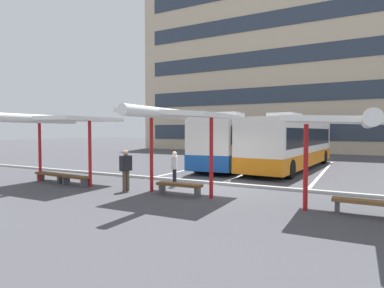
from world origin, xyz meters
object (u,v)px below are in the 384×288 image
object	(u,v)px
coach_bus_1	(291,144)
waiting_shelter_1	(176,116)
bench_1	(75,178)
bench_2	(179,186)
waiting_shelter_2	(369,123)
waiting_shelter_0	(58,120)
waiting_passenger_1	(175,166)
coach_bus_0	(236,142)
waiting_passenger_0	(126,167)
bench_0	(50,175)
bench_3	(366,204)

from	to	relation	value
coach_bus_1	waiting_shelter_1	world-z (taller)	coach_bus_1
bench_1	bench_2	bearing A→B (deg)	4.37
waiting_shelter_2	waiting_shelter_0	bearing A→B (deg)	-179.91
waiting_passenger_1	coach_bus_1	bearing A→B (deg)	69.69
coach_bus_0	waiting_shelter_0	xyz separation A→B (m)	(-4.38, -11.20, 1.24)
coach_bus_0	bench_1	xyz separation A→B (m)	(-3.48, -11.07, -1.34)
bench_2	waiting_passenger_1	size ratio (longest dim) A/B	1.19
waiting_passenger_0	bench_0	bearing A→B (deg)	179.51
bench_1	waiting_passenger_1	distance (m)	4.45
coach_bus_1	bench_3	distance (m)	11.60
waiting_shelter_0	bench_3	world-z (taller)	waiting_shelter_0
waiting_passenger_0	waiting_shelter_1	bearing A→B (deg)	1.23
waiting_shelter_2	waiting_passenger_0	world-z (taller)	waiting_shelter_2
waiting_shelter_0	waiting_passenger_1	bearing A→B (deg)	24.48
waiting_shelter_0	bench_2	bearing A→B (deg)	4.89
waiting_shelter_1	bench_3	size ratio (longest dim) A/B	2.70
bench_2	bench_3	size ratio (longest dim) A/B	1.00
coach_bus_1	waiting_passenger_1	xyz separation A→B (m)	(-3.36, -9.07, -0.74)
waiting_passenger_0	waiting_passenger_1	distance (m)	2.26
coach_bus_1	waiting_passenger_1	size ratio (longest dim) A/B	8.10
bench_0	waiting_shelter_1	world-z (taller)	waiting_shelter_1
waiting_shelter_0	bench_3	size ratio (longest dim) A/B	2.93
bench_3	waiting_passenger_1	distance (m)	7.65
bench_1	waiting_passenger_1	bearing A→B (deg)	27.86
bench_1	bench_3	world-z (taller)	same
waiting_shelter_2	waiting_passenger_1	bearing A→B (deg)	163.73
bench_2	waiting_passenger_1	world-z (taller)	waiting_passenger_1
bench_3	waiting_passenger_1	size ratio (longest dim) A/B	1.19
bench_1	bench_3	xyz separation A→B (m)	(11.34, 0.35, 0.01)
coach_bus_0	waiting_passenger_1	xyz separation A→B (m)	(0.42, -9.01, -0.80)
waiting_passenger_0	waiting_passenger_1	bearing A→B (deg)	60.13
waiting_shelter_0	bench_3	xyz separation A→B (m)	(12.24, 0.47, -2.58)
coach_bus_1	waiting_passenger_1	distance (m)	9.70
bench_2	waiting_shelter_2	bearing A→B (deg)	-4.57
coach_bus_0	waiting_shelter_1	size ratio (longest dim) A/B	2.46
bench_0	waiting_shelter_2	size ratio (longest dim) A/B	0.42
bench_2	bench_1	bearing A→B (deg)	-175.63
coach_bus_1	waiting_passenger_0	distance (m)	11.92
waiting_shelter_0	waiting_passenger_0	distance (m)	4.17
bench_1	waiting_shelter_1	bearing A→B (deg)	1.75
waiting_passenger_1	waiting_shelter_2	bearing A→B (deg)	-16.27
waiting_shelter_0	waiting_shelter_1	world-z (taller)	waiting_shelter_1
coach_bus_1	bench_1	size ratio (longest dim) A/B	7.75
waiting_shelter_0	waiting_passenger_1	xyz separation A→B (m)	(4.81, 2.19, -2.05)
waiting_shelter_0	bench_1	world-z (taller)	waiting_shelter_0
bench_2	waiting_shelter_2	xyz separation A→B (m)	(6.22, -0.50, 2.32)
waiting_shelter_2	bench_0	bearing A→B (deg)	178.91
waiting_shelter_1	coach_bus_1	bearing A→B (deg)	78.95
waiting_passenger_0	waiting_shelter_0	bearing A→B (deg)	-176.42
coach_bus_1	waiting_shelter_0	distance (m)	13.97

